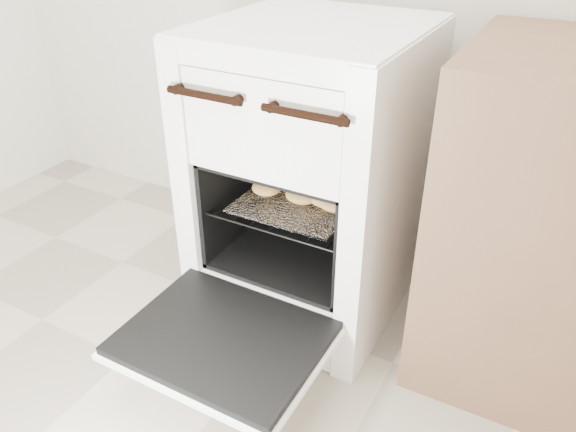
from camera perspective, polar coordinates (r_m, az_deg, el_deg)
name	(u,v)px	position (r m, az deg, el deg)	size (l,w,h in m)	color
stove	(310,181)	(1.61, 2.30, 3.53)	(0.55, 0.61, 0.84)	white
oven_door	(223,340)	(1.42, -6.60, -12.41)	(0.49, 0.38, 0.03)	black
oven_rack	(301,202)	(1.58, 1.28, 1.47)	(0.40, 0.38, 0.01)	black
foil_sheet	(297,203)	(1.57, 0.97, 1.36)	(0.31, 0.27, 0.01)	white
baked_rolls	(314,194)	(1.56, 2.64, 2.29)	(0.32, 0.20, 0.04)	#DEAC58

